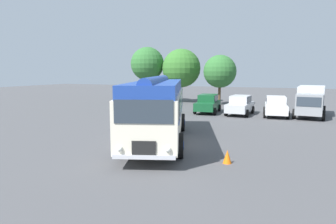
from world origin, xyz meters
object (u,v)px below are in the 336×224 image
at_px(car_near_left, 208,103).
at_px(car_mid_right, 276,106).
at_px(car_mid_left, 240,105).
at_px(box_van, 311,100).
at_px(traffic_cone, 227,157).
at_px(vintage_bus, 157,106).

xyz_separation_m(car_near_left, car_mid_right, (5.87, 0.02, 0.00)).
bearing_deg(car_mid_left, car_near_left, 177.16).
xyz_separation_m(car_mid_left, box_van, (5.61, 1.25, 0.52)).
xyz_separation_m(car_mid_left, traffic_cone, (1.80, -14.51, -0.57)).
relative_size(car_near_left, traffic_cone, 7.82).
height_order(car_near_left, box_van, box_van).
bearing_deg(traffic_cone, car_near_left, 107.88).
height_order(vintage_bus, car_mid_left, vintage_bus).
bearing_deg(vintage_bus, car_mid_left, 78.35).
relative_size(box_van, traffic_cone, 10.75).
distance_m(car_near_left, box_van, 8.63).
xyz_separation_m(vintage_bus, car_mid_right, (5.41, 12.18, -1.05)).
xyz_separation_m(car_near_left, box_van, (8.54, 1.11, 0.52)).
height_order(vintage_bus, car_mid_right, vintage_bus).
relative_size(vintage_bus, car_mid_left, 2.41).
bearing_deg(box_van, car_near_left, -172.63).
relative_size(car_mid_right, traffic_cone, 7.88).
bearing_deg(car_near_left, box_van, 7.37).
bearing_deg(car_mid_right, car_near_left, -179.81).
distance_m(car_near_left, car_mid_left, 2.94).
relative_size(car_mid_right, box_van, 0.73).
xyz_separation_m(car_near_left, car_mid_left, (2.93, -0.15, 0.00)).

